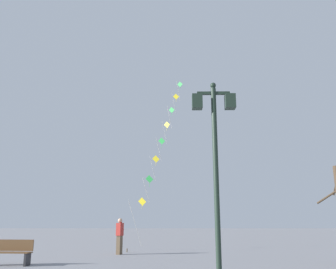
# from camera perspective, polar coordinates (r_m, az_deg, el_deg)

# --- Properties ---
(ground_plane) EXTENTS (160.00, 160.00, 0.00)m
(ground_plane) POSITION_cam_1_polar(r_m,az_deg,el_deg) (22.76, -2.24, -17.74)
(ground_plane) COLOR gray
(twin_lantern_lamp_post) EXTENTS (1.19, 0.28, 5.28)m
(twin_lantern_lamp_post) POSITION_cam_1_polar(r_m,az_deg,el_deg) (9.58, 7.54, -0.97)
(twin_lantern_lamp_post) COLOR #1E2D23
(twin_lantern_lamp_post) RESTS_ON ground_plane
(kite_train) EXTENTS (3.27, 8.49, 12.99)m
(kite_train) POSITION_cam_1_polar(r_m,az_deg,el_deg) (24.67, -0.99, -0.99)
(kite_train) COLOR brown
(kite_train) RESTS_ON ground_plane
(kite_flyer) EXTENTS (0.34, 0.63, 1.71)m
(kite_flyer) POSITION_cam_1_polar(r_m,az_deg,el_deg) (18.21, -7.76, -15.71)
(kite_flyer) COLOR brown
(kite_flyer) RESTS_ON ground_plane
(park_bench) EXTENTS (1.63, 0.59, 0.89)m
(park_bench) POSITION_cam_1_polar(r_m,az_deg,el_deg) (14.69, -24.05, -16.90)
(park_bench) COLOR brown
(park_bench) RESTS_ON ground_plane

